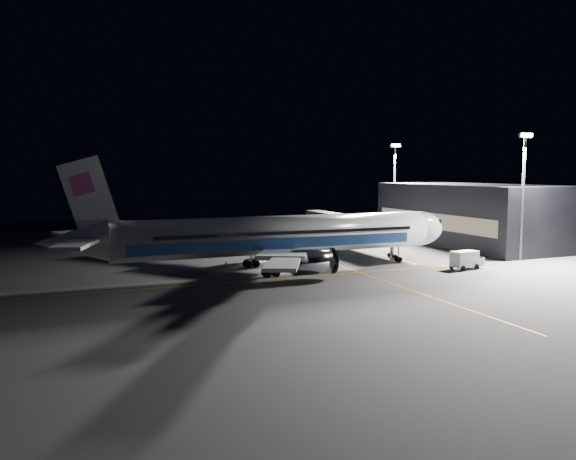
% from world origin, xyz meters
% --- Properties ---
extents(ground, '(200.00, 200.00, 0.00)m').
position_xyz_m(ground, '(0.00, 0.00, 0.00)').
color(ground, '#4C4C4F').
rests_on(ground, ground).
extents(guide_line_main, '(0.25, 80.00, 0.01)m').
position_xyz_m(guide_line_main, '(10.00, 0.00, 0.01)').
color(guide_line_main, gold).
rests_on(guide_line_main, ground).
extents(guide_line_cross, '(70.00, 0.25, 0.01)m').
position_xyz_m(guide_line_cross, '(0.00, -6.00, 0.01)').
color(guide_line_cross, gold).
rests_on(guide_line_cross, ground).
extents(guide_line_side, '(0.25, 40.00, 0.01)m').
position_xyz_m(guide_line_side, '(22.00, 10.00, 0.01)').
color(guide_line_side, gold).
rests_on(guide_line_side, ground).
extents(airliner, '(61.48, 54.22, 16.64)m').
position_xyz_m(airliner, '(-1.08, 0.00, 5.16)').
color(airliner, silver).
rests_on(airliner, ground).
extents(terminal, '(18.12, 40.00, 12.00)m').
position_xyz_m(terminal, '(45.98, 14.00, 6.00)').
color(terminal, black).
rests_on(terminal, ground).
extents(jet_bridge, '(3.60, 34.40, 6.30)m').
position_xyz_m(jet_bridge, '(22.00, 18.06, 4.58)').
color(jet_bridge, '#B2B2B7').
rests_on(jet_bridge, ground).
extents(floodlight_mast_north, '(2.40, 0.68, 20.70)m').
position_xyz_m(floodlight_mast_north, '(40.00, 31.99, 12.37)').
color(floodlight_mast_north, '#59595E').
rests_on(floodlight_mast_north, ground).
extents(floodlight_mast_south, '(2.40, 0.67, 20.70)m').
position_xyz_m(floodlight_mast_south, '(40.00, -6.01, 12.37)').
color(floodlight_mast_south, '#59595E').
rests_on(floodlight_mast_south, ground).
extents(service_truck, '(5.66, 3.02, 2.75)m').
position_xyz_m(service_truck, '(26.29, -9.44, 1.47)').
color(service_truck, white).
rests_on(service_truck, ground).
extents(baggage_tug, '(2.59, 2.38, 1.52)m').
position_xyz_m(baggage_tug, '(1.64, 12.25, 0.70)').
color(baggage_tug, black).
rests_on(baggage_tug, ground).
extents(safety_cone_a, '(0.43, 0.43, 0.64)m').
position_xyz_m(safety_cone_a, '(5.03, 8.31, 0.32)').
color(safety_cone_a, '#FD3C0A').
rests_on(safety_cone_a, ground).
extents(safety_cone_b, '(0.38, 0.38, 0.58)m').
position_xyz_m(safety_cone_b, '(-5.97, 7.92, 0.29)').
color(safety_cone_b, '#FD3C0A').
rests_on(safety_cone_b, ground).
extents(safety_cone_c, '(0.43, 0.43, 0.64)m').
position_xyz_m(safety_cone_c, '(1.19, 5.45, 0.32)').
color(safety_cone_c, '#FD3C0A').
rests_on(safety_cone_c, ground).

